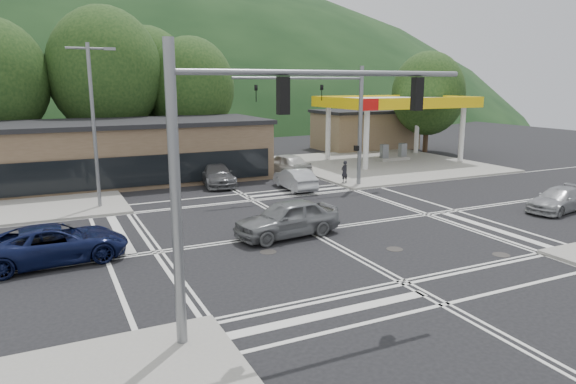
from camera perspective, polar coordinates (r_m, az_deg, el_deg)
name	(u,v)px	position (r m, az deg, el deg)	size (l,w,h in m)	color
ground	(309,231)	(24.56, 2.35, -4.34)	(120.00, 120.00, 0.00)	black
sidewalk_ne	(381,164)	(44.82, 10.32, 3.08)	(16.00, 16.00, 0.15)	gray
gas_station_canopy	(395,105)	(46.31, 11.85, 9.49)	(12.32, 8.34, 5.75)	silver
convenience_store	(365,131)	(55.58, 8.54, 6.76)	(10.00, 6.00, 3.80)	#846B4F
commercial_row	(93,155)	(38.23, -20.85, 3.87)	(24.00, 8.00, 4.00)	brown
hill_north	(101,117)	(111.55, -20.11, 7.80)	(252.00, 126.00, 140.00)	black
tree_n_b	(105,72)	(45.08, -19.66, 12.49)	(9.00, 9.00, 12.98)	#382619
tree_n_c	(191,88)	(46.39, -10.77, 11.33)	(7.60, 7.60, 10.87)	#382619
tree_n_e	(146,80)	(49.62, -15.45, 11.90)	(8.40, 8.40, 11.98)	#382619
tree_ne	(428,94)	(53.82, 15.30, 10.50)	(7.20, 7.20, 9.99)	#382619
streetlight_nw	(94,118)	(29.96, -20.72, 7.69)	(2.50, 0.25, 9.00)	slate
signal_mast_ne	(345,111)	(34.19, 6.30, 8.88)	(11.65, 0.30, 8.00)	slate
signal_mast_sw	(242,153)	(13.56, -5.10, 4.29)	(9.14, 0.28, 8.00)	slate
car_blue_west	(56,244)	(22.16, -24.42, -5.25)	(2.51, 5.43, 1.51)	#0D143A
car_grey_center	(287,218)	(23.51, -0.10, -2.94)	(2.01, 4.99, 1.70)	slate
car_silver_east	(559,200)	(31.83, 27.88, -0.76)	(1.80, 4.43, 1.28)	#9A9CA0
car_queue_a	(295,179)	(33.85, 0.77, 1.46)	(1.49, 4.26, 1.40)	#B3B6BB
car_queue_b	(286,164)	(39.17, -0.27, 3.13)	(1.99, 4.93, 1.68)	#B4B4B0
car_northbound	(216,174)	(35.67, -7.99, 1.94)	(2.05, 5.04, 1.46)	#595A5D
pedestrian	(344,172)	(35.56, 6.29, 2.26)	(0.56, 0.37, 1.53)	black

